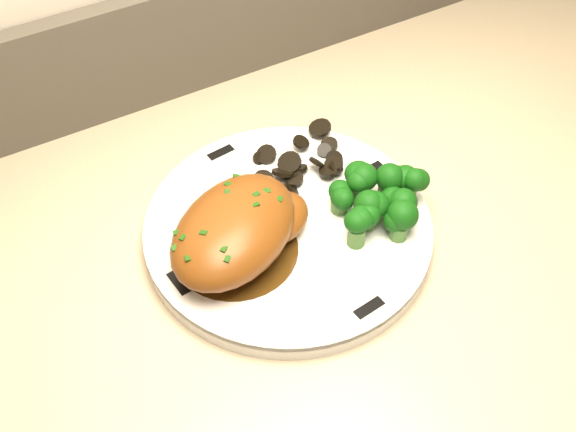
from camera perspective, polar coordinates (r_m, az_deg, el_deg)
plate at (r=0.63m, az=-0.00°, el=-1.10°), size 0.28×0.28×0.02m
rim_accent_0 at (r=0.68m, az=-5.33°, el=5.00°), size 0.03×0.01×0.00m
rim_accent_1 at (r=0.59m, az=-8.61°, el=-5.24°), size 0.01×0.03×0.00m
rim_accent_2 at (r=0.57m, az=6.42°, el=-7.24°), size 0.03×0.01×0.00m
rim_accent_3 at (r=0.67m, az=7.54°, el=3.54°), size 0.01×0.03×0.00m
gravy_pool at (r=0.60m, az=-4.17°, el=-2.67°), size 0.11×0.11×0.00m
chicken_breast at (r=0.59m, az=-3.87°, el=-1.02°), size 0.16×0.14×0.05m
mushroom_pile at (r=0.66m, az=0.74°, el=3.87°), size 0.08×0.06×0.02m
broccoli_florets at (r=0.62m, az=7.09°, el=1.26°), size 0.09×0.08×0.03m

